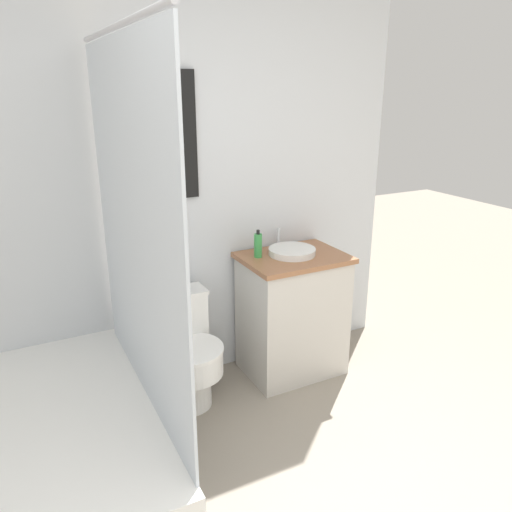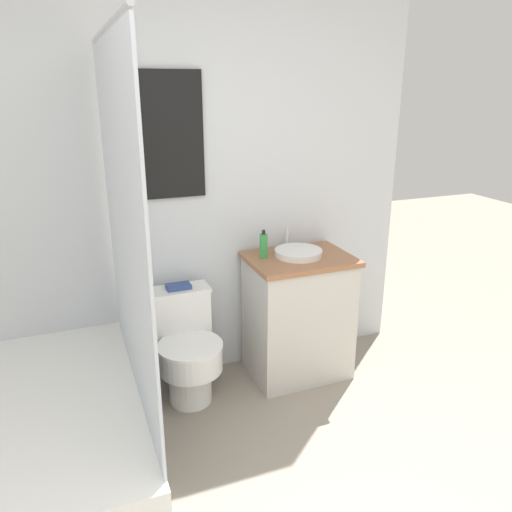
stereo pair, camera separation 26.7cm
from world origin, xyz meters
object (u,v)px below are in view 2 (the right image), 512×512
object	(u,v)px
toilet	(187,348)
sink	(298,252)
soap_bottle	(264,245)
book_on_tank	(179,286)

from	to	relation	value
toilet	sink	distance (m)	0.87
soap_bottle	book_on_tank	world-z (taller)	soap_bottle
toilet	book_on_tank	distance (m)	0.36
toilet	soap_bottle	xyz separation A→B (m)	(0.52, 0.09, 0.54)
book_on_tank	sink	bearing A→B (deg)	-7.50
sink	book_on_tank	world-z (taller)	sink
sink	book_on_tank	size ratio (longest dim) A/B	2.30
toilet	book_on_tank	xyz separation A→B (m)	(0.00, 0.13, 0.34)
sink	book_on_tank	distance (m)	0.74
book_on_tank	soap_bottle	bearing A→B (deg)	-4.93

